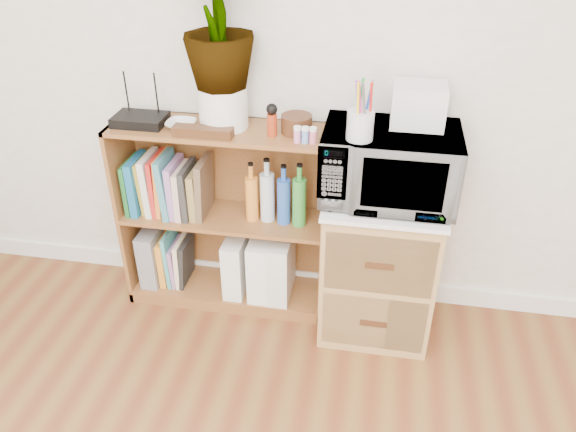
# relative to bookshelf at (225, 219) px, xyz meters

# --- Properties ---
(skirting_board) EXTENTS (4.00, 0.02, 0.10)m
(skirting_board) POSITION_rel_bookshelf_xyz_m (0.35, 0.14, -0.42)
(skirting_board) COLOR white
(skirting_board) RESTS_ON ground
(bookshelf) EXTENTS (1.00, 0.30, 0.95)m
(bookshelf) POSITION_rel_bookshelf_xyz_m (0.00, 0.00, 0.00)
(bookshelf) COLOR brown
(bookshelf) RESTS_ON ground
(wicker_unit) EXTENTS (0.50, 0.45, 0.70)m
(wicker_unit) POSITION_rel_bookshelf_xyz_m (0.75, -0.08, -0.12)
(wicker_unit) COLOR #9E7542
(wicker_unit) RESTS_ON ground
(microwave) EXTENTS (0.56, 0.38, 0.31)m
(microwave) POSITION_rel_bookshelf_xyz_m (0.75, -0.08, 0.40)
(microwave) COLOR white
(microwave) RESTS_ON wicker_unit
(pen_cup) EXTENTS (0.10, 0.10, 0.12)m
(pen_cup) POSITION_rel_bookshelf_xyz_m (0.62, -0.19, 0.61)
(pen_cup) COLOR silver
(pen_cup) RESTS_ON microwave
(small_appliance) EXTENTS (0.21, 0.18, 0.17)m
(small_appliance) POSITION_rel_bookshelf_xyz_m (0.84, -0.00, 0.64)
(small_appliance) COLOR silver
(small_appliance) RESTS_ON microwave
(router) EXTENTS (0.23, 0.16, 0.04)m
(router) POSITION_rel_bookshelf_xyz_m (-0.36, -0.02, 0.50)
(router) COLOR black
(router) RESTS_ON bookshelf
(white_bowl) EXTENTS (0.13, 0.13, 0.03)m
(white_bowl) POSITION_rel_bookshelf_xyz_m (-0.16, -0.03, 0.49)
(white_bowl) COLOR silver
(white_bowl) RESTS_ON bookshelf
(plant_pot) EXTENTS (0.21, 0.21, 0.18)m
(plant_pot) POSITION_rel_bookshelf_xyz_m (0.02, 0.02, 0.57)
(plant_pot) COLOR white
(plant_pot) RESTS_ON bookshelf
(potted_plant) EXTENTS (0.30, 0.30, 0.54)m
(potted_plant) POSITION_rel_bookshelf_xyz_m (0.02, 0.02, 0.93)
(potted_plant) COLOR #37742E
(potted_plant) RESTS_ON plant_pot
(trinket_box) EXTENTS (0.26, 0.06, 0.04)m
(trinket_box) POSITION_rel_bookshelf_xyz_m (-0.04, -0.10, 0.50)
(trinket_box) COLOR #3A230F
(trinket_box) RESTS_ON bookshelf
(kokeshi_doll) EXTENTS (0.04, 0.04, 0.10)m
(kokeshi_doll) POSITION_rel_bookshelf_xyz_m (0.25, -0.04, 0.52)
(kokeshi_doll) COLOR #9E2E13
(kokeshi_doll) RESTS_ON bookshelf
(wooden_bowl) EXTENTS (0.13, 0.13, 0.08)m
(wooden_bowl) POSITION_rel_bookshelf_xyz_m (0.34, 0.01, 0.51)
(wooden_bowl) COLOR #3A240F
(wooden_bowl) RESTS_ON bookshelf
(paint_jars) EXTENTS (0.11, 0.04, 0.06)m
(paint_jars) POSITION_rel_bookshelf_xyz_m (0.40, -0.09, 0.50)
(paint_jars) COLOR pink
(paint_jars) RESTS_ON bookshelf
(file_box) EXTENTS (0.09, 0.24, 0.30)m
(file_box) POSITION_rel_bookshelf_xyz_m (-0.40, 0.00, -0.25)
(file_box) COLOR gray
(file_box) RESTS_ON bookshelf
(magazine_holder_left) EXTENTS (0.10, 0.25, 0.31)m
(magazine_holder_left) POSITION_rel_bookshelf_xyz_m (0.05, -0.01, -0.25)
(magazine_holder_left) COLOR white
(magazine_holder_left) RESTS_ON bookshelf
(magazine_holder_mid) EXTENTS (0.10, 0.26, 0.32)m
(magazine_holder_mid) POSITION_rel_bookshelf_xyz_m (0.18, -0.01, -0.24)
(magazine_holder_mid) COLOR white
(magazine_holder_mid) RESTS_ON bookshelf
(magazine_holder_right) EXTENTS (0.10, 0.27, 0.33)m
(magazine_holder_right) POSITION_rel_bookshelf_xyz_m (0.28, -0.01, -0.24)
(magazine_holder_right) COLOR silver
(magazine_holder_right) RESTS_ON bookshelf
(cookbooks) EXTENTS (0.39, 0.20, 0.30)m
(cookbooks) POSITION_rel_bookshelf_xyz_m (-0.27, 0.00, 0.16)
(cookbooks) COLOR #1A6529
(cookbooks) RESTS_ON bookshelf
(liquor_bottles) EXTENTS (0.29, 0.07, 0.31)m
(liquor_bottles) POSITION_rel_bookshelf_xyz_m (0.25, 0.00, 0.17)
(liquor_bottles) COLOR orange
(liquor_bottles) RESTS_ON bookshelf
(lower_books) EXTENTS (0.15, 0.19, 0.30)m
(lower_books) POSITION_rel_bookshelf_xyz_m (-0.28, -0.00, -0.28)
(lower_books) COLOR orange
(lower_books) RESTS_ON bookshelf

